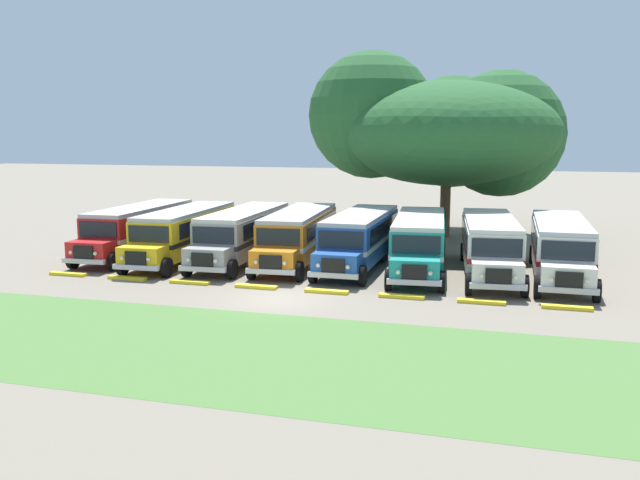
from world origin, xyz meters
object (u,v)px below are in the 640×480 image
at_px(parked_bus_slot_2, 243,232).
at_px(broad_shade_tree, 445,130).
at_px(parked_bus_slot_3, 298,234).
at_px(parked_bus_slot_0, 139,227).
at_px(parked_bus_slot_4, 360,236).
at_px(parked_bus_slot_6, 490,243).
at_px(parked_bus_slot_7, 560,246).
at_px(parked_bus_slot_5, 419,240).
at_px(parked_bus_slot_1, 185,231).

relative_size(parked_bus_slot_2, broad_shade_tree, 0.64).
bearing_deg(parked_bus_slot_3, parked_bus_slot_0, -93.51).
height_order(parked_bus_slot_4, parked_bus_slot_6, same).
height_order(parked_bus_slot_2, parked_bus_slot_3, same).
distance_m(parked_bus_slot_0, parked_bus_slot_3, 9.88).
bearing_deg(broad_shade_tree, parked_bus_slot_7, -60.43).
relative_size(parked_bus_slot_2, parked_bus_slot_3, 0.99).
height_order(parked_bus_slot_0, broad_shade_tree, broad_shade_tree).
bearing_deg(parked_bus_slot_3, parked_bus_slot_4, 85.57).
relative_size(parked_bus_slot_6, parked_bus_slot_7, 1.01).
height_order(parked_bus_slot_4, parked_bus_slot_7, same).
bearing_deg(parked_bus_slot_5, parked_bus_slot_2, -95.97).
xyz_separation_m(parked_bus_slot_0, parked_bus_slot_3, (9.87, 0.19, 0.00)).
xyz_separation_m(parked_bus_slot_5, parked_bus_slot_7, (6.94, 0.27, 0.00)).
relative_size(parked_bus_slot_1, parked_bus_slot_6, 0.99).
height_order(parked_bus_slot_1, parked_bus_slot_7, same).
distance_m(parked_bus_slot_0, parked_bus_slot_6, 20.19).
bearing_deg(parked_bus_slot_5, parked_bus_slot_0, -96.32).
height_order(parked_bus_slot_3, parked_bus_slot_4, same).
xyz_separation_m(parked_bus_slot_2, parked_bus_slot_6, (13.46, 0.07, 0.00)).
bearing_deg(parked_bus_slot_6, parked_bus_slot_4, -97.97).
bearing_deg(parked_bus_slot_0, parked_bus_slot_5, 86.76).
bearing_deg(parked_bus_slot_6, parked_bus_slot_5, -93.05).
relative_size(parked_bus_slot_2, parked_bus_slot_5, 0.99).
height_order(parked_bus_slot_2, parked_bus_slot_6, same).
xyz_separation_m(parked_bus_slot_1, parked_bus_slot_4, (10.03, 0.87, 0.00)).
distance_m(parked_bus_slot_0, parked_bus_slot_2, 6.73).
height_order(parked_bus_slot_5, parked_bus_slot_7, same).
height_order(parked_bus_slot_0, parked_bus_slot_3, same).
distance_m(parked_bus_slot_6, broad_shade_tree, 14.20).
xyz_separation_m(parked_bus_slot_0, parked_bus_slot_5, (16.64, -0.25, 0.00)).
bearing_deg(parked_bus_slot_3, parked_bus_slot_5, 81.77).
bearing_deg(parked_bus_slot_2, parked_bus_slot_0, -93.76).
bearing_deg(parked_bus_slot_4, parked_bus_slot_0, -89.38).
bearing_deg(parked_bus_slot_4, parked_bus_slot_1, -85.23).
bearing_deg(parked_bus_slot_3, parked_bus_slot_7, 84.74).
distance_m(parked_bus_slot_6, parked_bus_slot_7, 3.39).
xyz_separation_m(parked_bus_slot_2, parked_bus_slot_7, (16.85, 0.18, 0.00)).
relative_size(parked_bus_slot_4, parked_bus_slot_5, 0.99).
bearing_deg(parked_bus_slot_2, broad_shade_tree, 139.49).
relative_size(parked_bus_slot_1, broad_shade_tree, 0.64).
relative_size(parked_bus_slot_6, broad_shade_tree, 0.65).
bearing_deg(parked_bus_slot_2, parked_bus_slot_3, 93.88).
bearing_deg(parked_bus_slot_5, parked_bus_slot_1, -93.60).
relative_size(parked_bus_slot_0, parked_bus_slot_6, 0.99).
bearing_deg(parked_bus_slot_0, parked_bus_slot_3, 88.68).
bearing_deg(parked_bus_slot_6, parked_bus_slot_3, -97.12).
xyz_separation_m(parked_bus_slot_6, broad_shade_tree, (-3.62, 12.47, 5.75)).
xyz_separation_m(parked_bus_slot_2, parked_bus_slot_4, (6.64, 0.35, 0.00)).
bearing_deg(parked_bus_slot_2, parked_bus_slot_6, 87.91).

